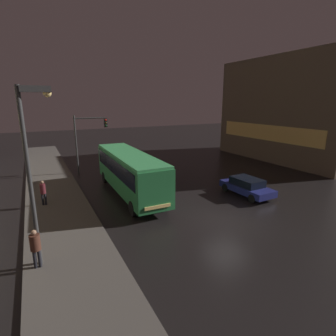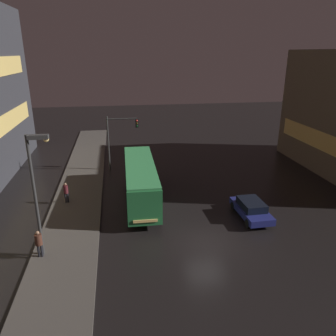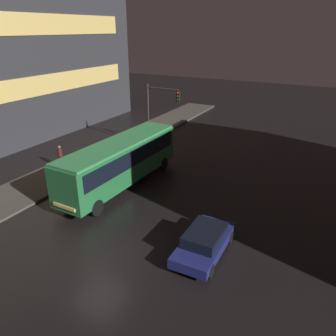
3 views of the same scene
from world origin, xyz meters
TOP-DOWN VIEW (x-y plane):
  - ground_plane at (0.00, 0.00)m, footprint 120.00×120.00m
  - sidewalk_left at (-9.00, 10.00)m, footprint 4.00×48.00m
  - building_right_block at (19.66, 10.82)m, footprint 10.07×17.02m
  - bus_near at (-3.71, 7.16)m, footprint 2.67×10.73m
  - car_taxi at (4.29, 2.90)m, footprint 1.98×4.30m
  - pedestrian_near at (-9.79, 7.49)m, footprint 0.50×0.50m
  - pedestrian_mid at (-10.40, -0.10)m, footprint 0.60×0.60m
  - traffic_light_main at (-5.20, 15.10)m, footprint 3.23×0.35m
  - street_lamp_sidewalk at (-10.05, 0.16)m, footprint 1.25×0.36m

SIDE VIEW (x-z plane):
  - ground_plane at x=0.00m, z-range 0.00..0.00m
  - sidewalk_left at x=-9.00m, z-range 0.00..0.15m
  - car_taxi at x=4.29m, z-range 0.03..1.39m
  - pedestrian_near at x=-9.79m, z-range 0.30..2.03m
  - pedestrian_mid at x=-10.40m, z-range 0.34..2.08m
  - bus_near at x=-3.71m, z-range 0.38..3.66m
  - traffic_light_main at x=-5.20m, z-range 1.04..6.84m
  - street_lamp_sidewalk at x=-10.05m, z-range 1.38..8.90m
  - building_right_block at x=19.66m, z-range -0.01..12.12m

